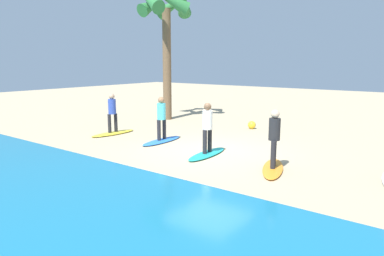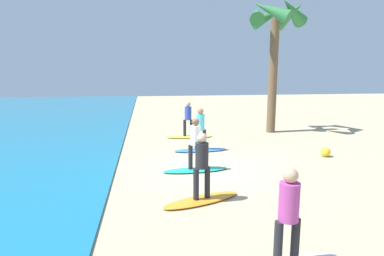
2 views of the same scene
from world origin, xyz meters
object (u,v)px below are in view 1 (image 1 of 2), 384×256
Objects in this scene: surfboard_blue at (162,141)px; surfer_blue at (161,115)px; surfer_teal at (207,124)px; surfer_orange at (274,134)px; surfboard_yellow at (113,133)px; surfboard_orange at (273,168)px; beach_ball at (252,125)px; surfer_yellow at (112,110)px; surfboard_teal at (207,154)px; palm_tree at (166,16)px.

surfboard_blue is 1.28× the size of surfer_blue.
surfer_orange is at bearing 174.88° from surfer_teal.
surfboard_yellow is (5.16, -0.44, -0.99)m from surfer_teal.
surfboard_orange is 1.00× the size of surfboard_yellow.
surfer_yellow is at bearing 48.57° from beach_ball.
surfer_blue is at bearing -9.25° from surfer_orange.
beach_ball is (3.48, -5.31, 0.14)m from surfboard_orange.
surfer_yellow is 6.26m from beach_ball.
beach_ball reaches higher than surfboard_orange.
surfer_teal is (0.00, -0.00, 0.99)m from surfboard_teal.
surfer_teal is (2.42, -0.22, 0.99)m from surfboard_orange.
palm_tree is at bearing -142.46° from surfboard_orange.
surfboard_orange is 1.28× the size of surfer_teal.
palm_tree is at bearing -39.38° from surfer_teal.
beach_ball is (1.05, -5.09, 0.14)m from surfboard_teal.
beach_ball is (-4.90, -0.20, -5.13)m from palm_tree.
palm_tree is (0.80, -4.45, 4.28)m from surfer_yellow.
surfboard_orange is 1.00× the size of surfboard_blue.
beach_ball is (1.05, -5.09, -0.86)m from surfer_teal.
surfer_teal is at bearing -116.21° from surfboard_orange.
surfer_teal is 5.27m from beach_ball.
surfer_orange is 2.63m from surfboard_teal.
surfer_orange is 1.00× the size of surfer_blue.
palm_tree is at bearing -51.41° from surfer_blue.
surfer_orange is 2.43m from surfer_teal.
surfboard_yellow is (2.63, 0.15, -0.99)m from surfer_blue.
palm_tree is 18.37× the size of beach_ball.
beach_ball reaches higher than surfboard_teal.
surfer_teal is at bearing 74.71° from surfboard_blue.
surfboard_teal is (2.42, -0.22, 0.00)m from surfboard_orange.
surfer_blue is at bearing -13.13° from surfer_teal.
palm_tree reaches higher than surfer_orange.
surfboard_teal is 2.78m from surfer_blue.
surfboard_teal is 1.00× the size of surfboard_blue.
surfboard_blue is at bearing -176.83° from surfer_yellow.
surfer_teal is 1.00× the size of surfer_blue.
palm_tree is (5.96, -4.89, 4.28)m from surfer_teal.
surfer_yellow is at bearing -4.98° from surfer_orange.
surfer_teal reaches higher than surfboard_orange.
surfer_blue reaches higher than surfboard_blue.
surfboard_orange and surfboard_blue have the same top height.
surfboard_blue is 4.74m from beach_ball.
surfer_yellow is at bearing 100.20° from palm_tree.
beach_ball is at bearing -131.43° from surfer_yellow.
surfer_yellow is 4.55× the size of beach_ball.
surfer_yellow is (7.58, -0.66, 0.99)m from surfboard_orange.
surfboard_yellow is at bearing -88.99° from surfboard_blue.
surfboard_teal is 5.18m from surfboard_yellow.
surfer_blue is 4.81m from beach_ball.
surfer_orange is 0.25× the size of palm_tree.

